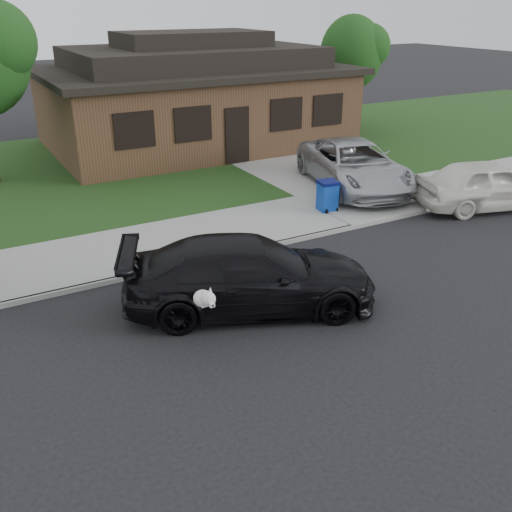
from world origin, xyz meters
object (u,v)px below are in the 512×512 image
minivan (354,165)px  sedan (250,275)px  recycling_bin (327,195)px  white_compact (489,185)px

minivan → sedan: bearing=-126.6°
sedan → minivan: (6.90, 5.36, 0.15)m
minivan → recycling_bin: (-2.09, -1.43, -0.32)m
recycling_bin → white_compact: bearing=-15.4°
minivan → white_compact: (2.54, -3.43, -0.14)m
minivan → white_compact: size_ratio=1.23×
minivan → recycling_bin: size_ratio=6.04×
recycling_bin → minivan: bearing=42.3°
sedan → recycling_bin: (4.81, 3.94, -0.18)m
sedan → minivan: bearing=-29.9°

